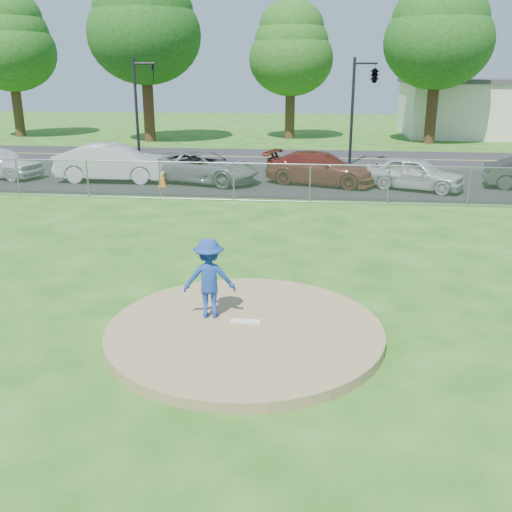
{
  "coord_description": "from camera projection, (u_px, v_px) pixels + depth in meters",
  "views": [
    {
      "loc": [
        1.34,
        -10.05,
        4.97
      ],
      "look_at": [
        0.0,
        2.0,
        1.0
      ],
      "focal_mm": 40.0,
      "sensor_mm": 36.0,
      "label": 1
    }
  ],
  "objects": [
    {
      "name": "ground",
      "position": [
        280.0,
        214.0,
        20.63
      ],
      "size": [
        120.0,
        120.0,
        0.0
      ],
      "primitive_type": "plane",
      "color": "#225713",
      "rests_on": "ground"
    },
    {
      "name": "pitchers_mound",
      "position": [
        245.0,
        331.0,
        11.15
      ],
      "size": [
        5.4,
        5.4,
        0.2
      ],
      "primitive_type": "cylinder",
      "color": "#8F774E",
      "rests_on": "ground"
    },
    {
      "name": "pitching_rubber",
      "position": [
        246.0,
        321.0,
        11.3
      ],
      "size": [
        0.6,
        0.15,
        0.04
      ],
      "primitive_type": "cube",
      "color": "white",
      "rests_on": "pitchers_mound"
    },
    {
      "name": "chain_link_fence",
      "position": [
        284.0,
        183.0,
        22.28
      ],
      "size": [
        40.0,
        0.06,
        1.5
      ],
      "primitive_type": "cube",
      "color": "gray",
      "rests_on": "ground"
    },
    {
      "name": "parking_lot",
      "position": [
        290.0,
        181.0,
        26.76
      ],
      "size": [
        50.0,
        8.0,
        0.01
      ],
      "primitive_type": "cube",
      "color": "black",
      "rests_on": "ground"
    },
    {
      "name": "street",
      "position": [
        297.0,
        158.0,
        33.85
      ],
      "size": [
        60.0,
        7.0,
        0.01
      ],
      "primitive_type": "cube",
      "color": "#232326",
      "rests_on": "ground"
    },
    {
      "name": "commercial_building",
      "position": [
        509.0,
        107.0,
        44.72
      ],
      "size": [
        16.4,
        9.4,
        4.3
      ],
      "color": "beige",
      "rests_on": "ground"
    },
    {
      "name": "tree_far_left",
      "position": [
        9.0,
        40.0,
        42.47
      ],
      "size": [
        6.72,
        6.72,
        10.74
      ],
      "color": "#382714",
      "rests_on": "ground"
    },
    {
      "name": "tree_left",
      "position": [
        144.0,
        20.0,
        39.06
      ],
      "size": [
        7.84,
        7.84,
        12.53
      ],
      "color": "#3A2315",
      "rests_on": "ground"
    },
    {
      "name": "tree_center",
      "position": [
        291.0,
        48.0,
        41.39
      ],
      "size": [
        6.16,
        6.16,
        9.84
      ],
      "color": "#3A2615",
      "rests_on": "ground"
    },
    {
      "name": "tree_right",
      "position": [
        439.0,
        28.0,
        38.08
      ],
      "size": [
        7.28,
        7.28,
        11.63
      ],
      "color": "#362113",
      "rests_on": "ground"
    },
    {
      "name": "traffic_signal_left",
      "position": [
        140.0,
        100.0,
        31.84
      ],
      "size": [
        1.28,
        0.2,
        5.6
      ],
      "color": "black",
      "rests_on": "ground"
    },
    {
      "name": "traffic_signal_center",
      "position": [
        372.0,
        77.0,
        30.11
      ],
      "size": [
        1.42,
        2.48,
        5.6
      ],
      "color": "black",
      "rests_on": "ground"
    },
    {
      "name": "pitcher",
      "position": [
        209.0,
        278.0,
        11.36
      ],
      "size": [
        1.13,
        0.75,
        1.62
      ],
      "primitive_type": "imported",
      "rotation": [
        0.0,
        0.0,
        3.29
      ],
      "color": "#1B3C96",
      "rests_on": "pitchers_mound"
    },
    {
      "name": "traffic_cone",
      "position": [
        162.0,
        179.0,
        25.29
      ],
      "size": [
        0.37,
        0.37,
        0.72
      ],
      "primitive_type": "cone",
      "color": "orange",
      "rests_on": "parking_lot"
    },
    {
      "name": "parked_car_white",
      "position": [
        113.0,
        163.0,
        26.44
      ],
      "size": [
        5.26,
        1.99,
        1.72
      ],
      "primitive_type": "imported",
      "rotation": [
        0.0,
        0.0,
        1.6
      ],
      "color": "silver",
      "rests_on": "parking_lot"
    },
    {
      "name": "parked_car_gray",
      "position": [
        204.0,
        167.0,
        26.1
      ],
      "size": [
        5.54,
        3.63,
        1.42
      ],
      "primitive_type": "imported",
      "rotation": [
        0.0,
        0.0,
        1.3
      ],
      "color": "slate",
      "rests_on": "parking_lot"
    },
    {
      "name": "parked_car_darkred",
      "position": [
        321.0,
        168.0,
        25.73
      ],
      "size": [
        5.39,
        3.41,
        1.45
      ],
      "primitive_type": "imported",
      "rotation": [
        0.0,
        0.0,
        1.28
      ],
      "color": "maroon",
      "rests_on": "parking_lot"
    },
    {
      "name": "parked_car_pearl",
      "position": [
        415.0,
        173.0,
        24.61
      ],
      "size": [
        4.45,
        3.11,
        1.41
      ],
      "primitive_type": "imported",
      "rotation": [
        0.0,
        0.0,
        1.18
      ],
      "color": "#B8BABC",
      "rests_on": "parking_lot"
    }
  ]
}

